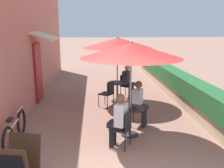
# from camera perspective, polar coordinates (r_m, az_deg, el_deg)

# --- Properties ---
(cafe_facade_wall) EXTENTS (0.98, 12.06, 4.20)m
(cafe_facade_wall) POSITION_cam_1_polar(r_m,az_deg,el_deg) (9.78, -17.21, 9.06)
(cafe_facade_wall) COLOR #C66B5B
(cafe_facade_wall) RESTS_ON ground_plane
(planter_hedge) EXTENTS (0.60, 11.06, 1.01)m
(planter_hedge) POSITION_cam_1_polar(r_m,az_deg,el_deg) (10.28, 13.59, 0.69)
(planter_hedge) COLOR tan
(planter_hedge) RESTS_ON ground_plane
(patio_table_near) EXTENTS (0.71, 0.71, 0.71)m
(patio_table_near) POSITION_cam_1_polar(r_m,az_deg,el_deg) (6.24, 4.14, -7.38)
(patio_table_near) COLOR #28282D
(patio_table_near) RESTS_ON ground_plane
(patio_umbrella_near) EXTENTS (2.41, 2.41, 2.35)m
(patio_umbrella_near) POSITION_cam_1_polar(r_m,az_deg,el_deg) (5.87, 4.40, 7.67)
(patio_umbrella_near) COLOR #B7B7BC
(patio_umbrella_near) RESTS_ON ground_plane
(cafe_chair_near_left) EXTENTS (0.54, 0.54, 0.87)m
(cafe_chair_near_left) POSITION_cam_1_polar(r_m,az_deg,el_deg) (6.88, 5.35, -5.24)
(cafe_chair_near_left) COLOR black
(cafe_chair_near_left) RESTS_ON ground_plane
(seated_patron_near_left) EXTENTS (0.50, 0.47, 1.25)m
(seated_patron_near_left) POSITION_cam_1_polar(r_m,az_deg,el_deg) (6.80, 6.29, -3.98)
(seated_patron_near_left) COLOR #23232D
(seated_patron_near_left) RESTS_ON ground_plane
(cafe_chair_near_right) EXTENTS (0.54, 0.54, 0.87)m
(cafe_chair_near_right) POSITION_cam_1_polar(r_m,az_deg,el_deg) (5.59, 2.64, -9.58)
(cafe_chair_near_right) COLOR black
(cafe_chair_near_right) RESTS_ON ground_plane
(seated_patron_near_right) EXTENTS (0.50, 0.47, 1.25)m
(seated_patron_near_right) POSITION_cam_1_polar(r_m,az_deg,el_deg) (5.57, 1.56, -7.80)
(seated_patron_near_right) COLOR #23232D
(seated_patron_near_right) RESTS_ON ground_plane
(coffee_cup_near) EXTENTS (0.07, 0.07, 0.09)m
(coffee_cup_near) POSITION_cam_1_polar(r_m,az_deg,el_deg) (6.07, 5.16, -5.34)
(coffee_cup_near) COLOR #232328
(coffee_cup_near) RESTS_ON patio_table_near
(patio_table_mid) EXTENTS (0.71, 0.71, 0.71)m
(patio_table_mid) POSITION_cam_1_polar(r_m,az_deg,el_deg) (8.97, 1.21, -0.99)
(patio_table_mid) COLOR #28282D
(patio_table_mid) RESTS_ON ground_plane
(patio_umbrella_mid) EXTENTS (2.41, 2.41, 2.35)m
(patio_umbrella_mid) POSITION_cam_1_polar(r_m,az_deg,el_deg) (8.72, 1.26, 9.44)
(patio_umbrella_mid) COLOR #B7B7BC
(patio_umbrella_mid) RESTS_ON ground_plane
(cafe_chair_mid_left) EXTENTS (0.56, 0.56, 0.87)m
(cafe_chair_mid_left) POSITION_cam_1_polar(r_m,az_deg,el_deg) (8.36, -0.94, -1.87)
(cafe_chair_mid_left) COLOR black
(cafe_chair_mid_left) RESTS_ON ground_plane
(cafe_chair_mid_right) EXTENTS (0.56, 0.56, 0.87)m
(cafe_chair_mid_right) POSITION_cam_1_polar(r_m,az_deg,el_deg) (9.58, 3.08, 0.03)
(cafe_chair_mid_right) COLOR black
(cafe_chair_mid_right) RESTS_ON ground_plane
(seated_patron_mid_right) EXTENTS (0.51, 0.50, 1.25)m
(seated_patron_mid_right) POSITION_cam_1_polar(r_m,az_deg,el_deg) (9.48, 3.67, 0.95)
(seated_patron_mid_right) COLOR #23232D
(seated_patron_mid_right) RESTS_ON ground_plane
(bicycle_leaning) EXTENTS (0.11, 1.77, 0.75)m
(bicycle_leaning) POSITION_cam_1_polar(r_m,az_deg,el_deg) (6.19, -21.28, -9.91)
(bicycle_leaning) COLOR black
(bicycle_leaning) RESTS_ON ground_plane
(menu_board) EXTENTS (0.68, 0.73, 0.88)m
(menu_board) POSITION_cam_1_polar(r_m,az_deg,el_deg) (4.58, -20.53, -17.05)
(menu_board) COLOR #422819
(menu_board) RESTS_ON ground_plane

